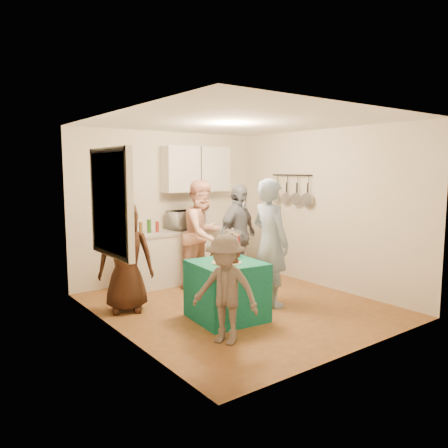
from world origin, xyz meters
TOP-DOWN VIEW (x-y plane):
  - floor at (0.00, 0.00)m, footprint 4.00×4.00m
  - ceiling at (0.00, 0.00)m, footprint 4.00×4.00m
  - back_wall at (0.00, 2.00)m, footprint 3.60×3.60m
  - left_wall at (-1.80, 0.00)m, footprint 4.00×4.00m
  - right_wall at (1.80, 0.00)m, footprint 4.00×4.00m
  - window_night at (-1.77, 0.30)m, footprint 0.04×1.00m
  - counter at (0.20, 1.70)m, footprint 2.20×0.58m
  - countertop at (0.20, 1.70)m, footprint 2.24×0.62m
  - upper_cabinet at (0.50, 1.85)m, footprint 1.30×0.30m
  - pot_rack at (1.72, 0.70)m, footprint 0.12×1.00m
  - microwave at (0.17, 1.70)m, footprint 0.62×0.44m
  - party_table at (-0.47, -0.34)m, footprint 0.93×0.93m
  - donut_cake at (-0.52, -0.40)m, footprint 0.38×0.38m
  - punch_jar at (-0.17, -0.08)m, footprint 0.22×0.22m
  - man_birthday at (0.39, -0.22)m, footprint 0.44×0.67m
  - woman_back_left at (-1.38, 0.75)m, footprint 0.88×0.75m
  - woman_back_center at (0.17, 1.17)m, footprint 1.04×0.93m
  - woman_back_right at (0.65, 0.84)m, footprint 1.08×0.72m
  - child_near_left at (-0.96, -0.97)m, footprint 0.77×0.92m

SIDE VIEW (x-z plane):
  - floor at x=0.00m, z-range 0.00..0.00m
  - party_table at x=-0.47m, z-range 0.00..0.76m
  - counter at x=0.20m, z-range 0.00..0.86m
  - child_near_left at x=-0.96m, z-range 0.00..1.23m
  - woman_back_left at x=-1.38m, z-range 0.00..1.52m
  - donut_cake at x=-0.52m, z-range 0.76..0.94m
  - woman_back_right at x=0.65m, z-range 0.00..1.71m
  - countertop at x=0.20m, z-range 0.86..0.91m
  - woman_back_center at x=0.17m, z-range 0.00..1.78m
  - man_birthday at x=0.39m, z-range 0.00..1.82m
  - punch_jar at x=-0.17m, z-range 0.76..1.10m
  - microwave at x=0.17m, z-range 0.91..1.24m
  - back_wall at x=0.00m, z-range 1.30..1.30m
  - left_wall at x=-1.80m, z-range 1.30..1.30m
  - right_wall at x=1.80m, z-range 1.30..1.30m
  - window_night at x=-1.77m, z-range 0.95..2.15m
  - pot_rack at x=1.72m, z-range 1.30..1.90m
  - upper_cabinet at x=0.50m, z-range 1.55..2.35m
  - ceiling at x=0.00m, z-range 2.60..2.60m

